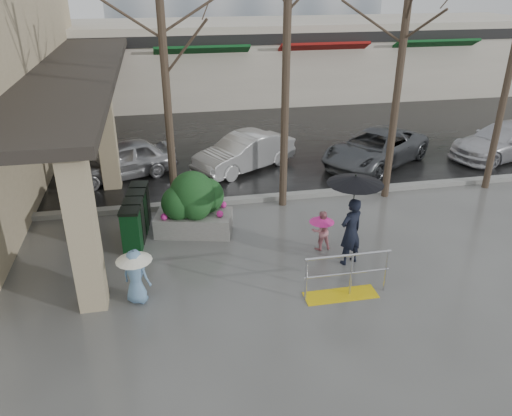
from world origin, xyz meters
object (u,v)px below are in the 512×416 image
object	(u,v)px
news_boxes	(136,216)
car_b	(244,152)
tree_west	(162,29)
car_c	(375,148)
car_a	(120,160)
tree_midwest	(287,20)
child_blue	(135,271)
tree_mideast	(404,33)
woman	(353,211)
child_pink	(321,227)
handrail	(344,280)
planter	(193,204)
car_d	(503,141)

from	to	relation	value
news_boxes	car_b	bearing A→B (deg)	57.46
tree_west	car_c	world-z (taller)	tree_west
car_a	tree_midwest	bearing A→B (deg)	36.43
car_a	car_c	size ratio (longest dim) A/B	0.82
child_blue	car_a	xyz separation A→B (m)	(-0.64, 7.34, -0.11)
tree_mideast	woman	xyz separation A→B (m)	(-2.55, -3.54, -3.47)
car_c	news_boxes	bearing A→B (deg)	-98.93
tree_midwest	news_boxes	bearing A→B (deg)	-164.12
tree_mideast	child_pink	bearing A→B (deg)	-137.36
tree_west	car_a	bearing A→B (deg)	117.21
tree_mideast	child_pink	world-z (taller)	tree_mideast
handrail	child_blue	xyz separation A→B (m)	(-4.36, 0.65, 0.37)
car_b	handrail	bearing A→B (deg)	-25.25
tree_west	tree_midwest	bearing A→B (deg)	0.00
car_c	planter	bearing A→B (deg)	-94.06
woman	tree_west	bearing A→B (deg)	-63.76
handrail	car_d	xyz separation A→B (m)	(8.96, 7.34, 0.25)
child_pink	news_boxes	xyz separation A→B (m)	(-4.53, 1.57, -0.02)
tree_midwest	child_pink	world-z (taller)	tree_midwest
planter	tree_west	bearing A→B (deg)	109.63
tree_midwest	tree_mideast	distance (m)	3.32
child_pink	child_blue	distance (m)	4.70
woman	car_a	world-z (taller)	woman
tree_midwest	woman	distance (m)	5.28
handrail	news_boxes	distance (m)	5.69
planter	car_d	bearing A→B (deg)	17.71
tree_midwest	car_a	bearing A→B (deg)	146.60
handrail	child_pink	bearing A→B (deg)	86.40
car_b	car_d	size ratio (longest dim) A/B	0.88
woman	child_blue	world-z (taller)	woman
child_pink	car_a	xyz separation A→B (m)	(-5.13, 5.97, 0.03)
tree_west	planter	distance (m)	4.46
handrail	car_d	bearing A→B (deg)	39.33
news_boxes	car_d	world-z (taller)	car_d
handrail	child_pink	size ratio (longest dim) A/B	1.82
woman	car_b	size ratio (longest dim) A/B	0.60
tree_mideast	car_b	world-z (taller)	tree_mideast
tree_midwest	car_b	bearing A→B (deg)	101.03
tree_west	tree_midwest	size ratio (longest dim) A/B	0.97
child_blue	planter	xyz separation A→B (m)	(1.45, 2.90, 0.09)
child_pink	car_d	bearing A→B (deg)	-155.96
tree_mideast	planter	bearing A→B (deg)	-168.34
child_pink	car_b	xyz separation A→B (m)	(-0.90, 5.93, 0.03)
tree_west	planter	size ratio (longest dim) A/B	3.13
car_b	car_c	distance (m)	4.72
tree_west	car_a	size ratio (longest dim) A/B	1.84
tree_west	car_c	distance (m)	8.95
tree_west	tree_mideast	size ratio (longest dim) A/B	1.05
woman	car_b	distance (m)	6.88
tree_midwest	news_boxes	world-z (taller)	tree_midwest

